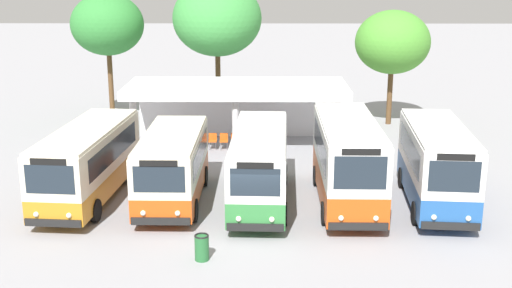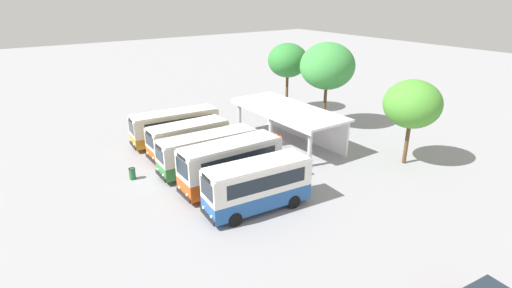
{
  "view_description": "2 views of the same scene",
  "coord_description": "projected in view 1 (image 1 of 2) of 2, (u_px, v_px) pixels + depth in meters",
  "views": [
    {
      "loc": [
        0.49,
        -22.41,
        9.56
      ],
      "look_at": [
        0.23,
        6.97,
        1.51
      ],
      "focal_mm": 45.91,
      "sensor_mm": 36.0,
      "label": 1
    },
    {
      "loc": [
        26.16,
        -10.0,
        13.45
      ],
      "look_at": [
        1.81,
        6.86,
        1.9
      ],
      "focal_mm": 27.75,
      "sensor_mm": 36.0,
      "label": 2
    }
  ],
  "objects": [
    {
      "name": "ground_plane",
      "position": [
        248.0,
        233.0,
        24.15
      ],
      "size": [
        180.0,
        180.0,
        0.0
      ],
      "primitive_type": "plane",
      "color": "#939399"
    },
    {
      "name": "city_bus_nearest_orange",
      "position": [
        88.0,
        160.0,
        27.24
      ],
      "size": [
        2.87,
        8.19,
        3.06
      ],
      "color": "black",
      "rests_on": "ground"
    },
    {
      "name": "city_bus_second_in_row",
      "position": [
        173.0,
        164.0,
        26.87
      ],
      "size": [
        2.45,
        6.93,
        2.95
      ],
      "color": "black",
      "rests_on": "ground"
    },
    {
      "name": "city_bus_middle_cream",
      "position": [
        260.0,
        163.0,
        26.82
      ],
      "size": [
        2.49,
        8.05,
        3.05
      ],
      "color": "black",
      "rests_on": "ground"
    },
    {
      "name": "city_bus_fourth_amber",
      "position": [
        347.0,
        159.0,
        26.63
      ],
      "size": [
        2.43,
        7.57,
        3.52
      ],
      "color": "black",
      "rests_on": "ground"
    },
    {
      "name": "city_bus_fifth_blue",
      "position": [
        436.0,
        163.0,
        26.46
      ],
      "size": [
        2.77,
        7.23,
        3.32
      ],
      "color": "black",
      "rests_on": "ground"
    },
    {
      "name": "terminal_canopy",
      "position": [
        237.0,
        97.0,
        35.81
      ],
      "size": [
        11.82,
        4.87,
        3.4
      ],
      "color": "silver",
      "rests_on": "ground"
    },
    {
      "name": "waiting_chair_end_by_column",
      "position": [
        213.0,
        140.0,
        35.04
      ],
      "size": [
        0.45,
        0.45,
        0.86
      ],
      "color": "slate",
      "rests_on": "ground"
    },
    {
      "name": "waiting_chair_second_from_end",
      "position": [
        224.0,
        140.0,
        35.03
      ],
      "size": [
        0.45,
        0.45,
        0.86
      ],
      "color": "slate",
      "rests_on": "ground"
    },
    {
      "name": "waiting_chair_middle_seat",
      "position": [
        235.0,
        139.0,
        35.08
      ],
      "size": [
        0.45,
        0.45,
        0.86
      ],
      "color": "slate",
      "rests_on": "ground"
    },
    {
      "name": "roadside_tree_behind_canopy",
      "position": [
        217.0,
        19.0,
        40.16
      ],
      "size": [
        5.48,
        5.48,
        8.73
      ],
      "color": "brown",
      "rests_on": "ground"
    },
    {
      "name": "roadside_tree_east_of_canopy",
      "position": [
        393.0,
        42.0,
        39.44
      ],
      "size": [
        4.51,
        4.51,
        6.99
      ],
      "color": "brown",
      "rests_on": "ground"
    },
    {
      "name": "roadside_tree_west_of_canopy",
      "position": [
        107.0,
        25.0,
        40.86
      ],
      "size": [
        4.55,
        4.55,
        7.91
      ],
      "color": "brown",
      "rests_on": "ground"
    },
    {
      "name": "litter_bin_apron",
      "position": [
        202.0,
        247.0,
        21.84
      ],
      "size": [
        0.49,
        0.49,
        0.9
      ],
      "color": "#266633",
      "rests_on": "ground"
    }
  ]
}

